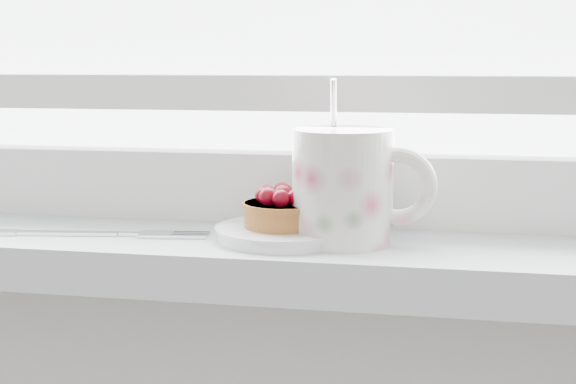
% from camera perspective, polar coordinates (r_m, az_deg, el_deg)
% --- Properties ---
extents(saucer, '(0.12, 0.12, 0.01)m').
position_cam_1_polar(saucer, '(0.73, -0.39, -2.94)').
color(saucer, white).
rests_on(saucer, windowsill).
extents(raspberry_tart, '(0.07, 0.07, 0.04)m').
position_cam_1_polar(raspberry_tart, '(0.73, -0.38, -1.19)').
color(raspberry_tart, brown).
rests_on(raspberry_tart, saucer).
extents(floral_mug, '(0.13, 0.10, 0.15)m').
position_cam_1_polar(floral_mug, '(0.72, 4.18, 0.59)').
color(floral_mug, silver).
rests_on(floral_mug, windowsill).
extents(fork, '(0.20, 0.05, 0.00)m').
position_cam_1_polar(fork, '(0.77, -13.18, -2.89)').
color(fork, silver).
rests_on(fork, windowsill).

